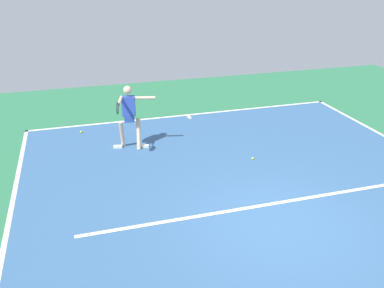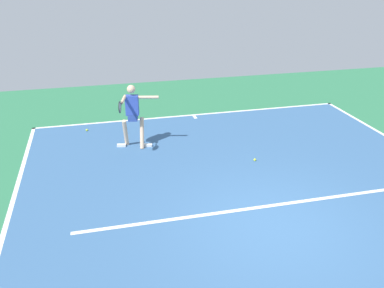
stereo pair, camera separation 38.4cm
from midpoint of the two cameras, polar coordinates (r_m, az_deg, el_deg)
name	(u,v)px [view 1 (the left image)]	position (r m, az deg, el deg)	size (l,w,h in m)	color
ground_plane	(277,223)	(8.29, 10.44, -10.77)	(21.74, 21.74, 0.00)	#2D754C
court_surface	(277,223)	(8.29, 10.44, -10.76)	(10.18, 13.00, 0.00)	#38608E
court_line_baseline_near	(187,115)	(13.71, -1.45, 4.04)	(10.18, 0.10, 0.01)	white
court_line_service	(263,205)	(8.79, 8.51, -8.42)	(7.63, 0.10, 0.01)	white
court_line_centre_mark	(189,117)	(13.52, -1.23, 3.76)	(0.10, 0.30, 0.01)	white
tennis_player	(129,113)	(11.02, -9.70, 4.18)	(1.18, 1.22, 1.76)	beige
tennis_ball_near_service_line	(81,132)	(12.72, -15.93, 1.62)	(0.07, 0.07, 0.07)	#C6E53D
tennis_ball_near_player	(253,158)	(10.67, 7.38, -2.01)	(0.07, 0.07, 0.07)	#CCE033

